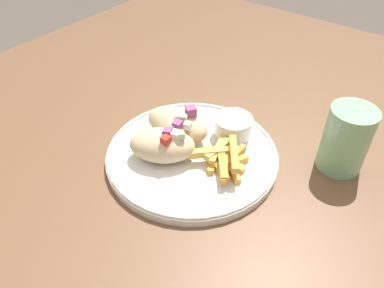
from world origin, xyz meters
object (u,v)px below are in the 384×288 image
at_px(plate, 192,154).
at_px(water_glass, 345,142).
at_px(fries_pile, 223,158).
at_px(sauce_ramekin, 234,126).
at_px(pita_sandwich_near, 163,145).
at_px(pita_sandwich_far, 178,124).

relative_size(plate, water_glass, 2.59).
bearing_deg(fries_pile, sauce_ramekin, 109.21).
bearing_deg(pita_sandwich_near, pita_sandwich_far, 73.51).
xyz_separation_m(plate, fries_pile, (0.06, 0.01, 0.02)).
xyz_separation_m(fries_pile, water_glass, (0.16, 0.13, 0.03)).
height_order(pita_sandwich_near, sauce_ramekin, pita_sandwich_near).
relative_size(plate, sauce_ramekin, 4.24).
distance_m(plate, pita_sandwich_near, 0.06).
relative_size(sauce_ramekin, water_glass, 0.61).
xyz_separation_m(plate, pita_sandwich_far, (-0.05, 0.02, 0.03)).
xyz_separation_m(pita_sandwich_near, sauce_ramekin, (0.07, 0.13, -0.01)).
relative_size(pita_sandwich_near, water_glass, 1.14).
distance_m(pita_sandwich_far, water_glass, 0.29).
relative_size(fries_pile, sauce_ramekin, 1.50).
xyz_separation_m(pita_sandwich_far, fries_pile, (0.11, -0.01, -0.02)).
height_order(pita_sandwich_near, fries_pile, pita_sandwich_near).
xyz_separation_m(pita_sandwich_near, fries_pile, (0.09, 0.05, -0.02)).
bearing_deg(water_glass, sauce_ramekin, -162.91).
distance_m(pita_sandwich_near, pita_sandwich_far, 0.06).
height_order(fries_pile, water_glass, water_glass).
relative_size(plate, fries_pile, 2.82).
bearing_deg(plate, sauce_ramekin, 69.57).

